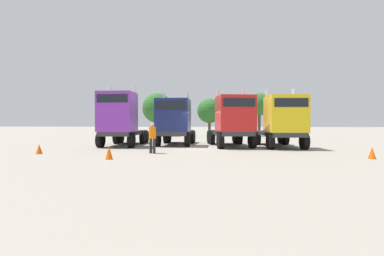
# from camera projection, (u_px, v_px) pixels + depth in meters

# --- Properties ---
(ground) EXTENTS (200.00, 200.00, 0.00)m
(ground) POSITION_uv_depth(u_px,v_px,m) (201.00, 148.00, 18.99)
(ground) COLOR gray
(semi_truck_purple) EXTENTS (2.83, 5.93, 4.51)m
(semi_truck_purple) POSITION_uv_depth(u_px,v_px,m) (120.00, 119.00, 20.03)
(semi_truck_purple) COLOR #333338
(semi_truck_purple) RESTS_ON ground
(semi_truck_navy) EXTENTS (2.57, 5.69, 4.09)m
(semi_truck_navy) POSITION_uv_depth(u_px,v_px,m) (175.00, 122.00, 20.85)
(semi_truck_navy) COLOR #333338
(semi_truck_navy) RESTS_ON ground
(semi_truck_red) EXTENTS (3.58, 6.20, 4.18)m
(semi_truck_red) POSITION_uv_depth(u_px,v_px,m) (233.00, 121.00, 19.39)
(semi_truck_red) COLOR #333338
(semi_truck_red) RESTS_ON ground
(semi_truck_yellow) EXTENTS (3.02, 6.42, 4.13)m
(semi_truck_yellow) POSITION_uv_depth(u_px,v_px,m) (282.00, 122.00, 18.84)
(semi_truck_yellow) COLOR #333338
(semi_truck_yellow) RESTS_ON ground
(visitor_in_hivis) EXTENTS (0.55, 0.55, 1.74)m
(visitor_in_hivis) POSITION_uv_depth(u_px,v_px,m) (152.00, 136.00, 15.44)
(visitor_in_hivis) COLOR #2A2A2A
(visitor_in_hivis) RESTS_ON ground
(traffic_cone_near) EXTENTS (0.36, 0.36, 0.58)m
(traffic_cone_near) POSITION_uv_depth(u_px,v_px,m) (372.00, 153.00, 13.08)
(traffic_cone_near) COLOR #F2590C
(traffic_cone_near) RESTS_ON ground
(traffic_cone_mid) EXTENTS (0.36, 0.36, 0.56)m
(traffic_cone_mid) POSITION_uv_depth(u_px,v_px,m) (39.00, 149.00, 15.14)
(traffic_cone_mid) COLOR #F2590C
(traffic_cone_mid) RESTS_ON ground
(traffic_cone_far) EXTENTS (0.36, 0.36, 0.64)m
(traffic_cone_far) POSITION_uv_depth(u_px,v_px,m) (109.00, 153.00, 12.90)
(traffic_cone_far) COLOR #F2590C
(traffic_cone_far) RESTS_ON ground
(oak_far_left) EXTENTS (3.95, 3.95, 5.67)m
(oak_far_left) POSITION_uv_depth(u_px,v_px,m) (157.00, 108.00, 36.09)
(oak_far_left) COLOR #4C3823
(oak_far_left) RESTS_ON ground
(oak_far_centre) EXTENTS (3.30, 3.30, 5.00)m
(oak_far_centre) POSITION_uv_depth(u_px,v_px,m) (209.00, 111.00, 36.65)
(oak_far_centre) COLOR #4C3823
(oak_far_centre) RESTS_ON ground
(oak_far_right) EXTENTS (2.86, 2.86, 5.51)m
(oak_far_right) POSITION_uv_depth(u_px,v_px,m) (259.00, 105.00, 34.51)
(oak_far_right) COLOR #4C3823
(oak_far_right) RESTS_ON ground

